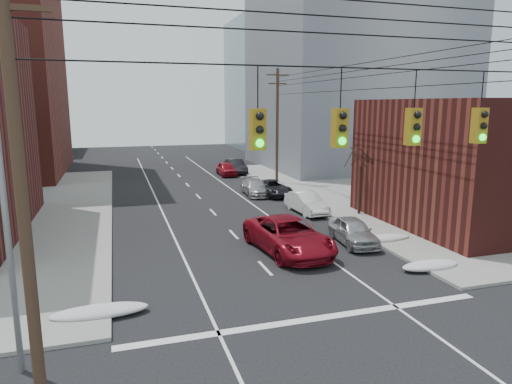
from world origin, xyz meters
TOP-DOWN VIEW (x-y plane):
  - sidewalk_ne at (27.00, 27.00)m, footprint 40.00×40.00m
  - building_office at (22.00, 44.00)m, footprint 22.00×20.00m
  - building_glass at (24.00, 70.00)m, footprint 20.00×18.00m
  - building_storefront at (18.00, 16.00)m, footprint 16.00×12.00m
  - utility_pole_left at (-8.50, 3.00)m, footprint 2.20×0.28m
  - utility_pole_far at (8.50, 34.00)m, footprint 2.20×0.28m
  - traffic_signals at (0.10, 2.97)m, footprint 17.00×0.42m
  - street_light at (-9.50, 6.00)m, footprint 0.44×0.44m
  - bare_tree at (9.59, 20.00)m, footprint 2.09×2.20m
  - snow_nw at (-7.40, 9.00)m, footprint 3.50×1.08m
  - snow_ne at (7.40, 9.50)m, footprint 3.00×1.08m
  - snow_east_far at (7.40, 14.00)m, footprint 4.00×1.08m
  - red_pickup at (1.94, 13.98)m, footprint 3.60×6.75m
  - parked_car_a at (5.93, 14.26)m, footprint 2.18×4.46m
  - parked_car_b at (6.40, 21.84)m, footprint 1.80×4.61m
  - parked_car_c at (6.16, 28.54)m, footprint 2.69×4.96m
  - parked_car_d at (4.80, 29.20)m, footprint 2.14×4.72m
  - parked_car_e at (5.02, 40.65)m, footprint 1.78×4.31m
  - parked_car_f at (6.40, 41.98)m, footprint 1.73×4.82m

SIDE VIEW (x-z plane):
  - sidewalk_ne at x=27.00m, z-range 0.00..0.15m
  - snow_nw at x=-7.40m, z-range 0.00..0.42m
  - snow_ne at x=7.40m, z-range 0.00..0.42m
  - snow_east_far at x=7.40m, z-range 0.00..0.42m
  - parked_car_c at x=6.16m, z-range 0.00..1.32m
  - parked_car_d at x=4.80m, z-range 0.00..1.34m
  - parked_car_e at x=5.02m, z-range 0.00..1.46m
  - parked_car_a at x=5.93m, z-range 0.00..1.47m
  - parked_car_b at x=6.40m, z-range 0.00..1.49m
  - parked_car_f at x=6.40m, z-range 0.00..1.58m
  - red_pickup at x=1.94m, z-range 0.00..1.80m
  - bare_tree at x=9.59m, z-range -0.15..4.79m
  - building_storefront at x=18.00m, z-range 0.00..8.00m
  - street_light at x=-9.50m, z-range 0.88..10.20m
  - utility_pole_left at x=-8.50m, z-range 0.28..11.28m
  - utility_pole_far at x=8.50m, z-range 0.28..11.28m
  - traffic_signals at x=0.10m, z-range 6.16..8.18m
  - building_glass at x=24.00m, z-range 0.00..22.00m
  - building_office at x=22.00m, z-range 0.00..25.00m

